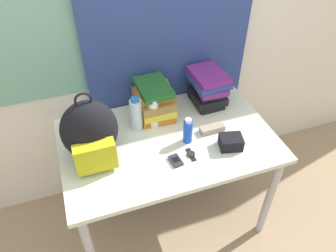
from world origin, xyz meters
TOP-DOWN VIEW (x-y plane):
  - wall_back at (-0.00, 0.87)m, footprint 6.00×0.06m
  - curtain_blue at (0.16, 0.81)m, footprint 1.06×0.04m
  - desk at (0.00, 0.39)m, footprint 1.24×0.78m
  - backpack at (-0.43, 0.39)m, footprint 0.30×0.27m
  - book_stack_left at (-0.00, 0.63)m, footprint 0.22×0.28m
  - book_stack_center at (0.35, 0.63)m, footprint 0.23×0.29m
  - water_bottle at (-0.14, 0.55)m, footprint 0.07×0.07m
  - sports_bottle at (-0.04, 0.53)m, footprint 0.07×0.07m
  - sunscreen_bottle at (0.10, 0.34)m, footprint 0.05×0.05m
  - cell_phone at (-0.02, 0.21)m, footprint 0.07×0.09m
  - sunglasses_case at (0.27, 0.37)m, footprint 0.15×0.06m
  - camera_pouch at (0.31, 0.21)m, footprint 0.14×0.13m
  - wristwatch at (0.08, 0.23)m, footprint 0.05×0.10m

SIDE VIEW (x-z plane):
  - desk at x=0.00m, z-range 0.29..1.05m
  - wristwatch at x=0.08m, z-range 0.76..0.77m
  - cell_phone at x=-0.02m, z-range 0.76..0.78m
  - sunglasses_case at x=0.27m, z-range 0.76..0.80m
  - camera_pouch at x=0.31m, z-range 0.76..0.84m
  - sunscreen_bottle at x=0.10m, z-range 0.75..0.92m
  - water_bottle at x=-0.14m, z-range 0.75..0.98m
  - sports_bottle at x=-0.04m, z-range 0.75..0.98m
  - book_stack_left at x=0.00m, z-range 0.76..0.98m
  - book_stack_center at x=0.35m, z-range 0.77..1.01m
  - backpack at x=-0.43m, z-range 0.72..1.15m
  - curtain_blue at x=0.16m, z-range 0.00..2.50m
  - wall_back at x=0.00m, z-range 0.00..2.50m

